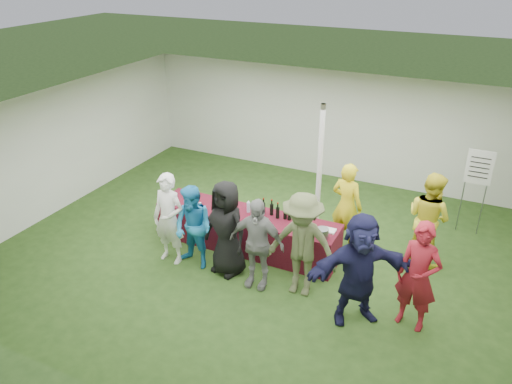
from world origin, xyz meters
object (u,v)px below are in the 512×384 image
at_px(customer_2, 227,228).
at_px(customer_4, 302,245).
at_px(wine_list_sign, 478,174).
at_px(customer_5, 359,269).
at_px(customer_6, 418,277).
at_px(serving_table, 247,231).
at_px(dump_bucket, 322,233).
at_px(customer_1, 193,228).
at_px(staff_back, 428,218).
at_px(customer_3, 257,243).
at_px(customer_0, 169,219).
at_px(staff_pourer, 347,206).

distance_m(customer_2, customer_4, 1.40).
relative_size(wine_list_sign, customer_4, 0.97).
bearing_deg(wine_list_sign, customer_4, -125.48).
height_order(customer_2, customer_4, customer_4).
distance_m(customer_5, customer_6, 0.86).
xyz_separation_m(serving_table, dump_bucket, (1.58, -0.22, 0.46)).
relative_size(serving_table, customer_1, 2.27).
bearing_deg(customer_5, staff_back, 36.46).
bearing_deg(customer_5, customer_1, 140.94).
bearing_deg(customer_2, dump_bucket, 37.43).
xyz_separation_m(dump_bucket, customer_4, (-0.14, -0.65, 0.09)).
bearing_deg(customer_6, customer_1, -167.49).
xyz_separation_m(serving_table, customer_2, (0.04, -0.86, 0.51)).
distance_m(customer_3, customer_4, 0.78).
bearing_deg(serving_table, customer_4, -31.04).
bearing_deg(staff_back, customer_0, 58.79).
distance_m(serving_table, customer_1, 1.19).
height_order(dump_bucket, customer_3, customer_3).
bearing_deg(customer_1, customer_4, 12.03).
xyz_separation_m(dump_bucket, customer_5, (0.88, -0.91, 0.09)).
bearing_deg(customer_6, dump_bucket, 170.28).
distance_m(serving_table, customer_0, 1.55).
distance_m(serving_table, wine_list_sign, 4.67).
relative_size(staff_pourer, customer_5, 0.94).
relative_size(customer_5, customer_6, 1.04).
distance_m(dump_bucket, wine_list_sign, 3.56).
bearing_deg(customer_0, customer_5, -0.83).
bearing_deg(serving_table, dump_bucket, -7.93).
xyz_separation_m(customer_3, customer_5, (1.78, -0.14, 0.10)).
distance_m(customer_0, customer_5, 3.55).
relative_size(customer_2, customer_3, 1.07).
relative_size(customer_4, customer_5, 1.00).
bearing_deg(customer_1, customer_5, 6.37).
height_order(staff_pourer, customer_5, customer_5).
bearing_deg(staff_back, customer_2, 64.53).
distance_m(staff_back, customer_3, 3.22).
distance_m(customer_2, customer_5, 2.44).
xyz_separation_m(dump_bucket, staff_pourer, (0.11, 1.12, 0.03)).
height_order(wine_list_sign, customer_2, wine_list_sign).
height_order(serving_table, staff_back, staff_back).
bearing_deg(staff_back, customer_5, 105.25).
bearing_deg(wine_list_sign, customer_3, -132.19).
relative_size(serving_table, customer_0, 2.06).
height_order(customer_0, customer_3, customer_0).
bearing_deg(wine_list_sign, staff_pourer, -143.54).
distance_m(staff_back, customer_2, 3.67).
xyz_separation_m(staff_pourer, customer_2, (-1.65, -1.76, 0.01)).
relative_size(wine_list_sign, customer_0, 1.03).
height_order(staff_back, customer_2, customer_2).
distance_m(serving_table, dump_bucket, 1.66).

